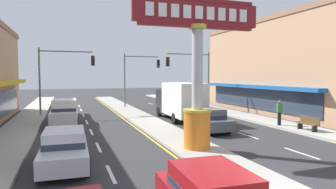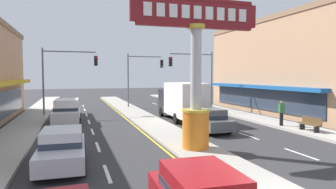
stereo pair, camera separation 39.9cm
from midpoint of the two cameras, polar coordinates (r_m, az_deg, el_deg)
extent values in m
cube|color=#A39E93|center=(25.31, -5.54, -4.62)|extent=(2.46, 52.00, 0.14)
cube|color=#ADA89E|center=(22.85, -27.06, -5.86)|extent=(2.49, 60.00, 0.18)
cube|color=#ADA89E|center=(27.14, 14.53, -4.12)|extent=(2.49, 60.00, 0.18)
cube|color=silver|center=(11.83, -11.95, -14.72)|extent=(0.14, 2.20, 0.01)
cube|color=silver|center=(16.04, -13.97, -9.83)|extent=(0.14, 2.20, 0.01)
cube|color=silver|center=(20.33, -15.12, -6.98)|extent=(0.14, 2.20, 0.01)
cube|color=silver|center=(24.66, -15.86, -5.12)|extent=(0.14, 2.20, 0.01)
cube|color=silver|center=(29.01, -16.37, -3.82)|extent=(0.14, 2.20, 0.01)
cube|color=silver|center=(33.38, -16.75, -2.86)|extent=(0.14, 2.20, 0.01)
cube|color=silver|center=(37.75, -17.04, -2.12)|extent=(0.14, 2.20, 0.01)
cube|color=silver|center=(15.71, 23.59, -10.32)|extent=(0.14, 2.20, 0.01)
cube|color=silver|center=(19.08, 14.50, -7.66)|extent=(0.14, 2.20, 0.01)
cube|color=silver|center=(22.81, 8.33, -5.73)|extent=(0.14, 2.20, 0.01)
cube|color=silver|center=(26.74, 3.96, -4.31)|extent=(0.14, 2.20, 0.01)
cube|color=silver|center=(30.80, 0.73, -3.24)|extent=(0.14, 2.20, 0.01)
cube|color=silver|center=(34.94, -1.73, -2.41)|extent=(0.14, 2.20, 0.01)
cube|color=silver|center=(39.14, -3.67, -1.76)|extent=(0.14, 2.20, 0.01)
cube|color=yellow|center=(25.03, -8.68, -4.89)|extent=(0.12, 52.00, 0.01)
cube|color=yellow|center=(25.68, -2.47, -4.63)|extent=(0.12, 52.00, 0.01)
cylinder|color=orange|center=(14.71, 4.82, -6.82)|extent=(1.30, 1.30, 1.81)
cylinder|color=gold|center=(14.57, 4.84, -3.09)|extent=(1.37, 1.37, 0.12)
cylinder|color=#B7B7BC|center=(14.47, 4.89, 4.99)|extent=(0.53, 0.53, 4.22)
cylinder|color=gold|center=(14.65, 4.93, 12.87)|extent=(0.85, 0.85, 0.20)
cube|color=maroon|center=(14.77, 4.94, 15.36)|extent=(6.46, 0.24, 1.10)
cube|color=maroon|center=(14.91, 4.96, 17.74)|extent=(5.94, 0.29, 0.16)
cube|color=maroon|center=(14.66, 4.93, 12.94)|extent=(5.94, 0.29, 0.16)
cube|color=white|center=(13.84, -4.43, 16.17)|extent=(0.39, 0.06, 0.61)
cube|color=white|center=(14.00, -1.92, 16.03)|extent=(0.39, 0.06, 0.61)
cube|color=white|center=(14.19, 0.53, 15.86)|extent=(0.39, 0.06, 0.61)
cube|color=white|center=(14.40, 2.90, 15.68)|extent=(0.39, 0.06, 0.61)
cube|color=white|center=(14.64, 5.19, 15.47)|extent=(0.39, 0.06, 0.61)
cube|color=white|center=(14.89, 7.41, 15.25)|extent=(0.39, 0.06, 0.61)
cube|color=white|center=(15.17, 9.54, 15.01)|extent=(0.39, 0.06, 0.61)
cube|color=white|center=(15.47, 11.59, 14.77)|extent=(0.39, 0.06, 0.61)
cube|color=white|center=(15.78, 13.55, 14.52)|extent=(0.39, 0.06, 0.61)
cube|color=tan|center=(32.38, 22.32, 4.55)|extent=(8.27, 19.48, 8.72)
cube|color=#89674C|center=(32.79, 22.52, 12.58)|extent=(8.44, 19.86, 0.45)
cube|color=#195193|center=(29.56, 15.56, 1.50)|extent=(0.90, 16.55, 0.30)
cube|color=#283342|center=(29.86, 16.17, -0.72)|extent=(0.08, 15.97, 2.00)
cylinder|color=slate|center=(28.70, -23.87, 2.14)|extent=(0.16, 0.16, 6.20)
cylinder|color=slate|center=(28.68, -19.37, 7.84)|extent=(4.62, 0.12, 0.12)
cube|color=black|center=(28.56, -14.67, 6.32)|extent=(0.32, 0.24, 0.92)
sphere|color=red|center=(28.44, -14.66, 6.94)|extent=(0.17, 0.17, 0.17)
sphere|color=black|center=(28.42, -14.65, 6.33)|extent=(0.17, 0.17, 0.17)
sphere|color=black|center=(28.41, -14.64, 5.73)|extent=(0.17, 0.17, 0.17)
cylinder|color=slate|center=(31.51, 7.45, 2.53)|extent=(0.16, 0.16, 6.20)
cylinder|color=slate|center=(30.61, 3.59, 7.77)|extent=(4.62, 0.12, 0.12)
cube|color=black|center=(29.60, -0.45, 6.34)|extent=(0.32, 0.24, 0.92)
sphere|color=red|center=(29.48, -0.36, 6.94)|extent=(0.17, 0.17, 0.17)
sphere|color=black|center=(29.47, -0.36, 6.36)|extent=(0.17, 0.17, 0.17)
sphere|color=black|center=(29.45, -0.36, 5.77)|extent=(0.17, 0.17, 0.17)
cylinder|color=slate|center=(34.09, -8.67, 2.61)|extent=(0.16, 0.16, 6.20)
cylinder|color=slate|center=(34.57, -5.46, 7.29)|extent=(3.96, 0.12, 0.12)
cube|color=black|center=(34.90, -2.22, 5.94)|extent=(0.32, 0.24, 0.92)
sphere|color=black|center=(34.78, -2.15, 6.44)|extent=(0.17, 0.17, 0.17)
sphere|color=black|center=(34.77, -2.15, 5.95)|extent=(0.17, 0.17, 0.17)
sphere|color=#19D83F|center=(34.76, -2.15, 5.45)|extent=(0.17, 0.17, 0.17)
cube|color=black|center=(26.95, -0.08, -1.23)|extent=(2.14, 2.04, 2.10)
cube|color=#283342|center=(27.84, -0.69, -0.45)|extent=(1.85, 0.12, 0.90)
cube|color=silver|center=(23.62, 2.55, -0.93)|extent=(2.30, 4.84, 2.60)
cylinder|color=black|center=(26.96, -2.16, -3.34)|extent=(0.28, 0.85, 0.84)
cylinder|color=black|center=(27.55, 1.71, -3.19)|extent=(0.28, 0.85, 0.84)
cylinder|color=black|center=(22.77, 0.78, -4.65)|extent=(0.28, 0.85, 0.84)
cylinder|color=black|center=(23.49, 5.47, -4.40)|extent=(0.28, 0.85, 0.84)
cube|color=white|center=(23.90, -19.75, -3.79)|extent=(2.11, 4.68, 0.80)
cube|color=white|center=(23.99, -19.77, -1.84)|extent=(1.80, 2.92, 0.80)
cube|color=#283342|center=(24.02, -19.76, -2.51)|extent=(1.84, 2.95, 0.24)
cylinder|color=black|center=(22.50, -17.70, -5.13)|extent=(0.25, 0.69, 0.68)
cylinder|color=black|center=(22.61, -22.15, -5.19)|extent=(0.25, 0.69, 0.68)
cylinder|color=black|center=(25.32, -17.58, -4.16)|extent=(0.25, 0.69, 0.68)
cylinder|color=black|center=(25.42, -21.54, -4.21)|extent=(0.25, 0.69, 0.68)
cube|color=maroon|center=(7.28, 6.94, -16.37)|extent=(1.63, 2.21, 0.60)
cube|color=#283342|center=(7.34, 6.93, -17.69)|extent=(1.67, 2.23, 0.24)
cube|color=silver|center=(12.87, -20.20, -10.59)|extent=(1.88, 4.35, 0.66)
cube|color=silver|center=(12.90, -20.23, -7.69)|extent=(1.61, 2.19, 0.60)
cube|color=#283342|center=(12.93, -20.21, -8.47)|extent=(1.64, 2.21, 0.24)
cylinder|color=black|center=(11.65, -16.37, -13.50)|extent=(0.24, 0.63, 0.62)
cylinder|color=black|center=(11.73, -24.53, -13.56)|extent=(0.24, 0.63, 0.62)
cylinder|color=black|center=(14.22, -16.61, -10.36)|extent=(0.24, 0.63, 0.62)
cylinder|color=black|center=(14.29, -23.23, -10.43)|extent=(0.24, 0.63, 0.62)
cube|color=#4C5156|center=(20.08, 7.00, -5.28)|extent=(1.78, 4.31, 0.66)
cube|color=#4C5156|center=(19.84, 7.24, -3.55)|extent=(1.56, 2.16, 0.60)
cube|color=#283342|center=(19.86, 7.23, -4.07)|extent=(1.59, 2.18, 0.24)
cylinder|color=black|center=(21.00, 3.40, -5.67)|extent=(0.22, 0.62, 0.62)
cylinder|color=black|center=(21.66, 7.38, -5.40)|extent=(0.22, 0.62, 0.62)
cylinder|color=black|center=(18.60, 6.55, -6.90)|extent=(0.22, 0.62, 0.62)
cylinder|color=black|center=(19.34, 10.91, -6.54)|extent=(0.22, 0.62, 0.62)
cube|color=brown|center=(21.09, 24.76, -5.11)|extent=(0.48, 1.60, 0.08)
cube|color=brown|center=(21.20, 25.19, -4.42)|extent=(0.06, 1.60, 0.40)
cube|color=black|center=(20.71, 25.90, -6.03)|extent=(0.38, 0.08, 0.36)
cube|color=black|center=(21.56, 23.63, -5.59)|extent=(0.38, 0.08, 0.36)
cylinder|color=black|center=(22.44, 20.05, -4.44)|extent=(0.14, 0.14, 0.91)
cylinder|color=black|center=(22.53, 20.33, -4.42)|extent=(0.14, 0.14, 0.91)
cube|color=#336B3D|center=(22.39, 20.23, -2.47)|extent=(0.41, 0.24, 0.64)
sphere|color=#8C6647|center=(22.35, 20.26, -1.38)|extent=(0.22, 0.22, 0.22)
camera|label=1|loc=(0.20, -90.66, -0.04)|focal=31.62mm
camera|label=2|loc=(0.20, 89.34, 0.04)|focal=31.62mm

